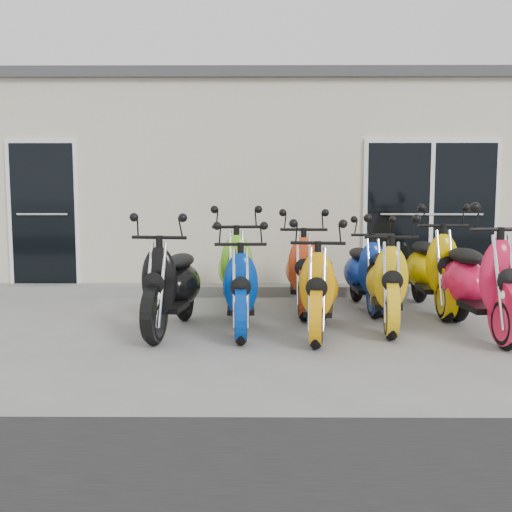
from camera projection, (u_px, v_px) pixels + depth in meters
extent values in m
plane|color=gray|center=(256.00, 325.00, 7.57)|extent=(80.00, 80.00, 0.00)
cube|color=beige|center=(258.00, 186.00, 12.55)|extent=(14.00, 6.00, 3.20)
cube|color=#3F3F42|center=(258.00, 98.00, 12.36)|extent=(14.20, 6.20, 0.16)
cube|color=gray|center=(257.00, 290.00, 9.57)|extent=(14.00, 0.40, 0.15)
cube|color=black|center=(43.00, 210.00, 9.60)|extent=(1.07, 0.08, 2.22)
cube|color=black|center=(431.00, 210.00, 9.56)|extent=(2.02, 0.08, 2.22)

